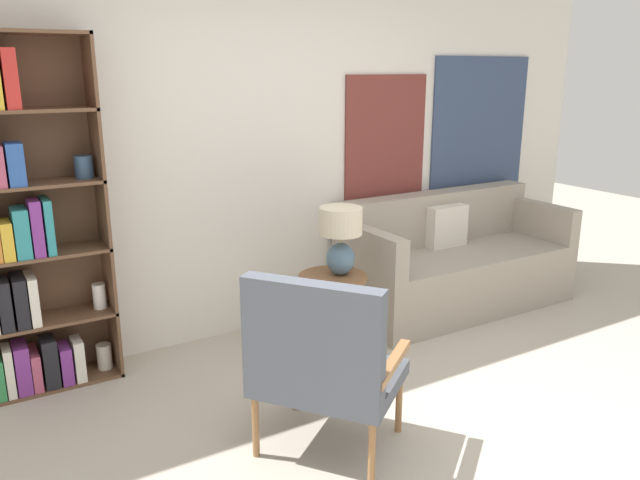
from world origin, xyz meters
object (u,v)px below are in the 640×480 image
(couch, at_px, (453,264))
(table_lamp, at_px, (341,235))
(bookshelf, at_px, (23,233))
(side_table, at_px, (333,286))
(armchair, at_px, (321,359))

(couch, xyz_separation_m, table_lamp, (-1.30, -0.30, 0.50))
(bookshelf, relative_size, side_table, 3.68)
(bookshelf, distance_m, table_lamp, 1.92)
(armchair, distance_m, side_table, 1.17)
(bookshelf, relative_size, couch, 1.10)
(bookshelf, height_order, armchair, bookshelf)
(table_lamp, bearing_deg, armchair, -127.21)
(bookshelf, distance_m, couch, 3.21)
(bookshelf, xyz_separation_m, armchair, (1.11, -1.50, -0.44))
(bookshelf, xyz_separation_m, couch, (3.13, -0.24, -0.64))
(armchair, bearing_deg, bookshelf, 126.43)
(couch, distance_m, side_table, 1.40)
(couch, bearing_deg, bookshelf, 175.56)
(side_table, bearing_deg, armchair, -124.86)
(armchair, bearing_deg, couch, 31.84)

